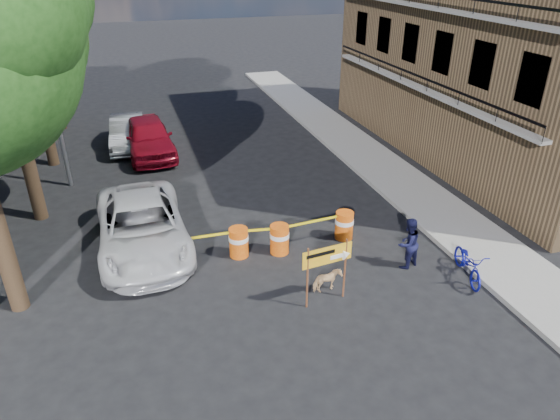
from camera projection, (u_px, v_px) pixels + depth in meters
ground at (299, 304)px, 12.79m from camera, size 120.00×120.00×0.00m
sidewalk_east at (398, 180)px, 19.48m from camera, size 2.40×40.00×0.15m
apartment_building at (518, 8)px, 19.96m from camera, size 8.00×16.00×12.00m
streetlamp at (48, 70)px, 17.23m from camera, size 1.25×0.18×8.00m
barrel_far_left at (155, 254)px, 14.00m from camera, size 0.58×0.58×0.90m
barrel_mid_left at (239, 242)px, 14.60m from camera, size 0.58×0.58×0.90m
barrel_mid_right at (279, 239)px, 14.76m from camera, size 0.58×0.58×0.90m
barrel_far_right at (344, 225)px, 15.51m from camera, size 0.58×0.58×0.90m
detour_sign at (333, 259)px, 12.34m from camera, size 1.35×0.28×1.75m
pedestrian at (408, 243)px, 13.97m from camera, size 0.89×0.79×1.53m
bicycle at (471, 250)px, 13.42m from camera, size 0.84×1.07×1.79m
dog at (327, 281)px, 13.13m from camera, size 0.81×0.46×0.64m
suv_white at (142, 226)px, 14.82m from camera, size 2.66×5.55×1.53m
sedan_red at (148, 137)px, 21.77m from camera, size 2.18×4.87×1.62m
sedan_silver at (128, 132)px, 22.71m from camera, size 1.71×4.25×1.37m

